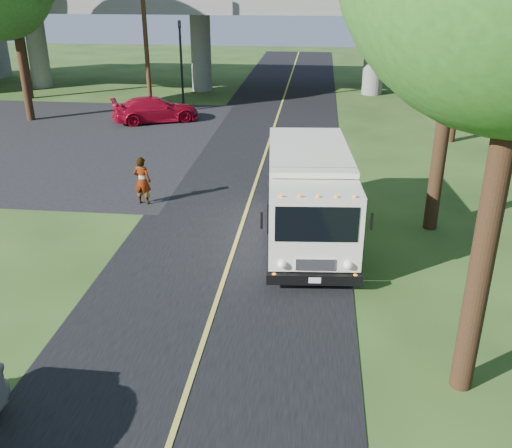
# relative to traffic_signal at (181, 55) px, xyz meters

# --- Properties ---
(ground) EXTENTS (120.00, 120.00, 0.00)m
(ground) POSITION_rel_traffic_signal_xyz_m (6.00, -26.00, -3.20)
(ground) COLOR #274217
(ground) RESTS_ON ground
(road) EXTENTS (7.00, 90.00, 0.02)m
(road) POSITION_rel_traffic_signal_xyz_m (6.00, -16.00, -3.19)
(road) COLOR black
(road) RESTS_ON ground
(parking_lot) EXTENTS (16.00, 18.00, 0.01)m
(parking_lot) POSITION_rel_traffic_signal_xyz_m (-5.00, -8.00, -3.19)
(parking_lot) COLOR black
(parking_lot) RESTS_ON ground
(lane_line) EXTENTS (0.12, 90.00, 0.01)m
(lane_line) POSITION_rel_traffic_signal_xyz_m (6.00, -16.00, -3.17)
(lane_line) COLOR gold
(lane_line) RESTS_ON road
(overpass) EXTENTS (54.00, 10.00, 7.30)m
(overpass) POSITION_rel_traffic_signal_xyz_m (6.00, 6.00, 1.36)
(overpass) COLOR slate
(overpass) RESTS_ON ground
(traffic_signal) EXTENTS (0.18, 0.22, 5.20)m
(traffic_signal) POSITION_rel_traffic_signal_xyz_m (0.00, 0.00, 0.00)
(traffic_signal) COLOR black
(traffic_signal) RESTS_ON ground
(utility_pole) EXTENTS (1.60, 0.26, 9.00)m
(utility_pole) POSITION_rel_traffic_signal_xyz_m (-1.50, -2.00, 1.40)
(utility_pole) COLOR #472D19
(utility_pole) RESTS_ON ground
(step_van) EXTENTS (3.02, 6.90, 2.82)m
(step_van) POSITION_rel_traffic_signal_xyz_m (8.19, -18.35, -1.67)
(step_van) COLOR silver
(step_van) RESTS_ON ground
(red_sedan) EXTENTS (5.17, 3.76, 1.39)m
(red_sedan) POSITION_rel_traffic_signal_xyz_m (-0.75, -3.61, -2.50)
(red_sedan) COLOR #A30A1F
(red_sedan) RESTS_ON ground
(pedestrian) EXTENTS (0.70, 0.51, 1.77)m
(pedestrian) POSITION_rel_traffic_signal_xyz_m (2.20, -15.97, -2.31)
(pedestrian) COLOR gray
(pedestrian) RESTS_ON ground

